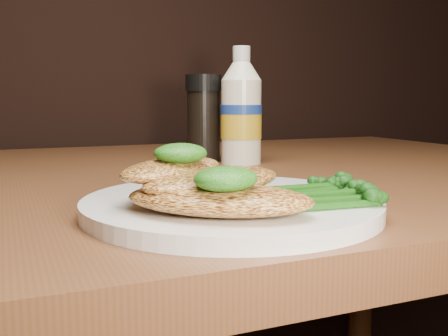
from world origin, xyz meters
name	(u,v)px	position (x,y,z in m)	size (l,w,h in m)	color
plate	(231,205)	(-0.08, 0.79, 0.76)	(0.26, 0.26, 0.01)	white
chicken_front	(219,199)	(-0.11, 0.73, 0.77)	(0.14, 0.08, 0.02)	#E8A44A
chicken_mid	(214,181)	(-0.10, 0.77, 0.78)	(0.13, 0.07, 0.02)	#E8A44A
chicken_back	(173,169)	(-0.12, 0.80, 0.79)	(0.12, 0.06, 0.02)	#E8A44A
pesto_front	(226,179)	(-0.11, 0.72, 0.79)	(0.05, 0.04, 0.02)	#0D3608
pesto_back	(180,153)	(-0.12, 0.79, 0.80)	(0.04, 0.04, 0.02)	#0D3608
broccolini_bundle	(303,190)	(-0.03, 0.75, 0.77)	(0.12, 0.09, 0.02)	#194E11
mayo_bottle	(241,106)	(0.07, 1.09, 0.84)	(0.06, 0.06, 0.17)	white
pepper_grinder	(203,118)	(0.03, 1.14, 0.82)	(0.05, 0.05, 0.13)	black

